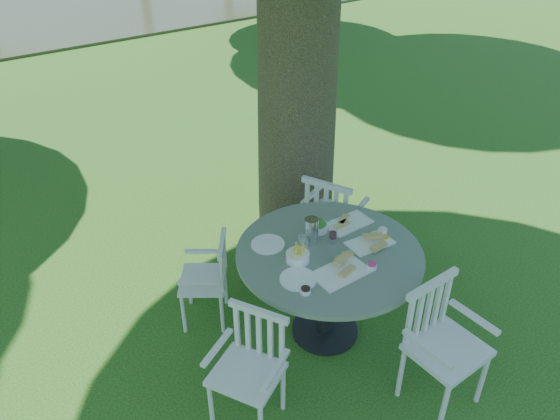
{
  "coord_description": "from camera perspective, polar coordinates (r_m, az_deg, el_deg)",
  "views": [
    {
      "loc": [
        -2.32,
        -3.01,
        3.39
      ],
      "look_at": [
        0.0,
        0.2,
        0.85
      ],
      "focal_mm": 35.0,
      "sensor_mm": 36.0,
      "label": 1
    }
  ],
  "objects": [
    {
      "name": "chair_sw",
      "position": [
        3.88,
        -2.91,
        -15.23
      ],
      "size": [
        0.58,
        0.59,
        0.88
      ],
      "rotation": [
        0.0,
        0.0,
        -1.07
      ],
      "color": "silver",
      "rests_on": "ground"
    },
    {
      "name": "chair_se",
      "position": [
        4.1,
        16.17,
        -12.39
      ],
      "size": [
        0.5,
        0.47,
        0.98
      ],
      "rotation": [
        0.0,
        0.0,
        0.02
      ],
      "color": "silver",
      "rests_on": "ground"
    },
    {
      "name": "chair_ne",
      "position": [
        5.17,
        5.28,
        -0.49
      ],
      "size": [
        0.62,
        0.64,
        0.97
      ],
      "rotation": [
        0.0,
        0.0,
        -4.3
      ],
      "color": "silver",
      "rests_on": "ground"
    },
    {
      "name": "tableware",
      "position": [
        4.23,
        4.25,
        -3.55
      ],
      "size": [
        1.09,
        0.86,
        0.22
      ],
      "color": "white",
      "rests_on": "table"
    },
    {
      "name": "chair_nw",
      "position": [
        4.62,
        -7.08,
        -6.69
      ],
      "size": [
        0.55,
        0.56,
        0.81
      ],
      "rotation": [
        0.0,
        0.0,
        -2.19
      ],
      "color": "silver",
      "rests_on": "ground"
    },
    {
      "name": "ground",
      "position": [
        5.09,
        1.33,
        -9.07
      ],
      "size": [
        140.0,
        140.0,
        0.0
      ],
      "primitive_type": "plane",
      "color": "#16410D",
      "rests_on": "ground"
    },
    {
      "name": "table",
      "position": [
        4.32,
        5.09,
        -5.98
      ],
      "size": [
        1.45,
        1.45,
        0.86
      ],
      "color": "black",
      "rests_on": "ground"
    }
  ]
}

